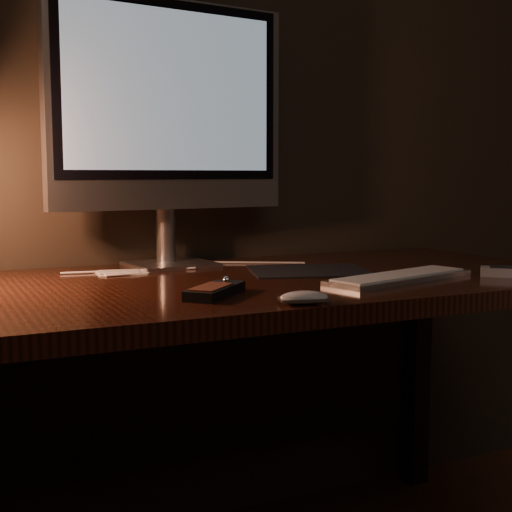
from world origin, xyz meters
name	(u,v)px	position (x,y,z in m)	size (l,w,h in m)	color
desk	(232,329)	(0.00, 1.93, 0.62)	(1.60, 0.75, 0.75)	#37160C
monitor	(169,111)	(-0.08, 2.14, 1.14)	(0.63, 0.20, 0.66)	silver
keyboard	(400,277)	(0.30, 1.69, 0.76)	(0.39, 0.11, 0.01)	silver
mousepad	(309,271)	(0.19, 1.90, 0.75)	(0.28, 0.22, 0.00)	black
mouse	(304,300)	(-0.03, 1.52, 0.76)	(0.09, 0.05, 0.02)	white
media_remote	(215,290)	(-0.15, 1.67, 0.76)	(0.16, 0.16, 0.03)	black
papers	(121,273)	(-0.23, 2.05, 0.75)	(0.11, 0.08, 0.01)	white
cable	(193,267)	(-0.04, 2.08, 0.75)	(0.01, 0.01, 0.62)	white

